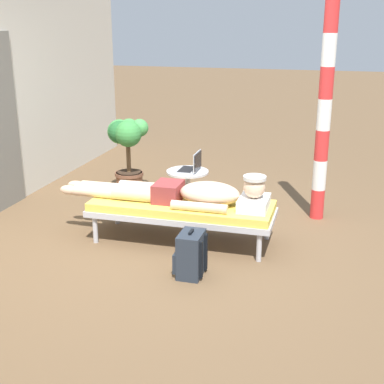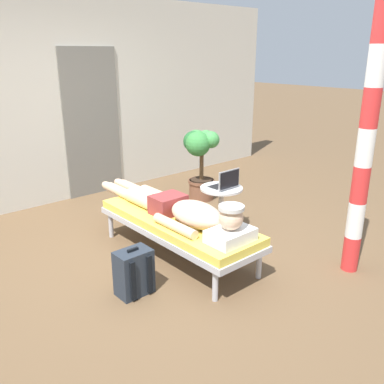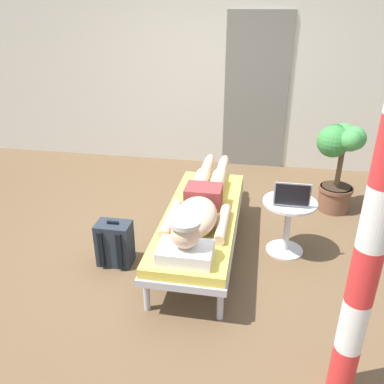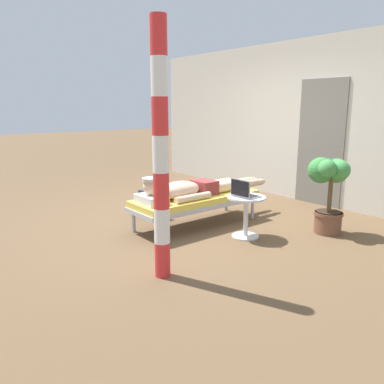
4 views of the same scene
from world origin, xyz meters
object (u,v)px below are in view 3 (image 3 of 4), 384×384
object	(u,v)px
porch_post	(377,218)
backpack	(115,244)
lounge_chair	(201,220)
side_table	(288,218)
laptop	(291,198)
potted_plant	(339,154)
person_reclining	(200,206)

from	to	relation	value
porch_post	backpack	bearing A→B (deg)	150.58
lounge_chair	porch_post	world-z (taller)	porch_post
side_table	backpack	world-z (taller)	side_table
lounge_chair	laptop	size ratio (longest dim) A/B	6.02
laptop	potted_plant	bearing A→B (deg)	62.11
lounge_chair	side_table	xyz separation A→B (m)	(0.78, 0.16, 0.01)
side_table	backpack	xyz separation A→B (m)	(-1.50, -0.45, -0.16)
person_reclining	side_table	xyz separation A→B (m)	(0.78, 0.22, -0.16)
lounge_chair	backpack	distance (m)	0.79
lounge_chair	porch_post	xyz separation A→B (m)	(1.06, -1.30, 0.84)
porch_post	lounge_chair	bearing A→B (deg)	129.22
person_reclining	side_table	world-z (taller)	person_reclining
laptop	lounge_chair	bearing A→B (deg)	-172.04
lounge_chair	potted_plant	distance (m)	1.75
person_reclining	backpack	bearing A→B (deg)	-161.86
lounge_chair	person_reclining	bearing A→B (deg)	-90.00
person_reclining	side_table	size ratio (longest dim) A/B	4.15
side_table	laptop	world-z (taller)	laptop
lounge_chair	person_reclining	distance (m)	0.18
laptop	porch_post	bearing A→B (deg)	-78.65
potted_plant	person_reclining	bearing A→B (deg)	-138.15
backpack	porch_post	world-z (taller)	porch_post
person_reclining	backpack	world-z (taller)	person_reclining
backpack	potted_plant	distance (m)	2.51
person_reclining	backpack	size ratio (longest dim) A/B	5.12
porch_post	laptop	bearing A→B (deg)	101.35
side_table	potted_plant	bearing A→B (deg)	60.86
lounge_chair	side_table	world-z (taller)	side_table
lounge_chair	potted_plant	bearing A→B (deg)	40.43
person_reclining	porch_post	xyz separation A→B (m)	(1.06, -1.24, 0.67)
laptop	backpack	size ratio (longest dim) A/B	0.73
person_reclining	potted_plant	world-z (taller)	potted_plant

